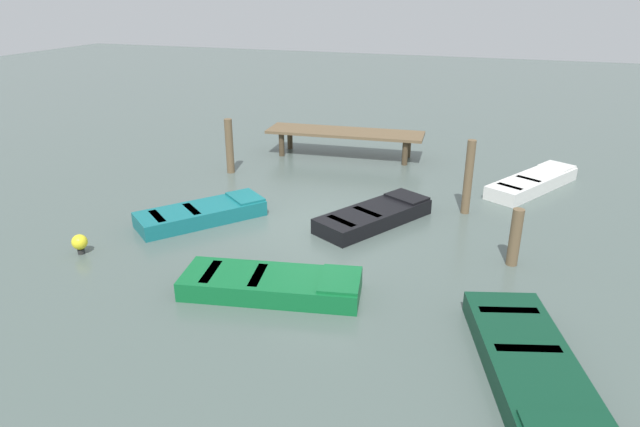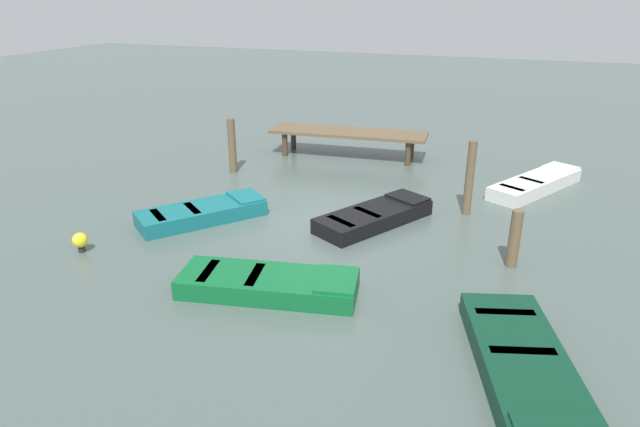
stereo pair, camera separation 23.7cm
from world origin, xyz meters
name	(u,v)px [view 2 (the right image)]	position (x,y,z in m)	size (l,w,h in m)	color
ground_plane	(320,226)	(0.00, 0.00, 0.00)	(80.00, 80.00, 0.00)	#4C5B56
dock_segment	(348,134)	(-1.26, 6.39, 0.83)	(5.75, 1.90, 0.95)	brown
rowboat_white	(536,183)	(5.26, 4.88, 0.22)	(2.74, 3.80, 0.46)	silver
rowboat_dark_green	(528,374)	(5.20, -4.78, 0.22)	(2.49, 4.38, 0.46)	#0C3823
rowboat_teal	(203,212)	(-3.08, -0.69, 0.22)	(3.00, 3.34, 0.46)	#14666B
rowboat_green	(270,283)	(0.22, -3.57, 0.22)	(3.78, 1.89, 0.46)	#0F602D
rowboat_black	(375,216)	(1.29, 0.66, 0.22)	(2.68, 3.50, 0.46)	black
mooring_piling_far_left	(232,146)	(-4.32, 3.30, 0.91)	(0.26, 0.26, 1.82)	brown
mooring_piling_far_right	(514,239)	(4.78, -0.64, 0.67)	(0.25, 0.25, 1.33)	brown
mooring_piling_mid_right	(470,178)	(3.48, 2.18, 1.03)	(0.23, 0.23, 2.06)	brown
marker_buoy	(80,241)	(-4.75, -3.37, 0.29)	(0.36, 0.36, 0.48)	#262626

